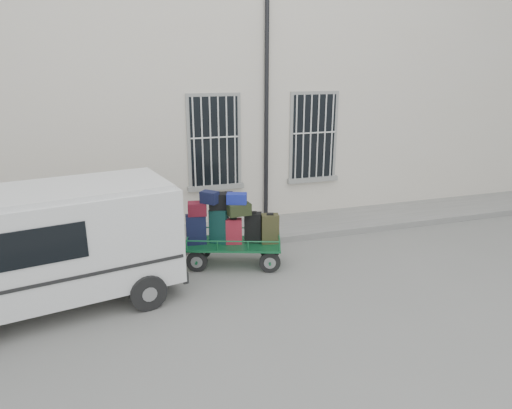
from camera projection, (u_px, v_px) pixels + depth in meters
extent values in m
plane|color=slate|center=(268.00, 271.00, 9.41)|extent=(80.00, 80.00, 0.00)
cube|color=beige|center=(208.00, 103.00, 13.55)|extent=(24.00, 5.00, 6.00)
cylinder|color=black|center=(266.00, 118.00, 11.53)|extent=(0.11, 0.11, 5.60)
cube|color=black|center=(214.00, 142.00, 11.35)|extent=(1.20, 0.08, 2.20)
cube|color=gray|center=(216.00, 187.00, 11.67)|extent=(1.45, 0.22, 0.12)
cube|color=black|center=(313.00, 137.00, 12.14)|extent=(1.20, 0.08, 2.20)
cube|color=gray|center=(312.00, 179.00, 12.46)|extent=(1.45, 0.22, 0.12)
cube|color=slate|center=(239.00, 232.00, 11.39)|extent=(24.00, 1.70, 0.15)
cylinder|color=black|center=(197.00, 262.00, 9.32)|extent=(0.43, 0.20, 0.44)
cylinder|color=gray|center=(197.00, 262.00, 9.32)|extent=(0.25, 0.16, 0.24)
cylinder|color=black|center=(201.00, 249.00, 9.96)|extent=(0.43, 0.20, 0.44)
cylinder|color=gray|center=(201.00, 249.00, 9.96)|extent=(0.25, 0.16, 0.24)
cylinder|color=black|center=(270.00, 263.00, 9.28)|extent=(0.43, 0.20, 0.44)
cylinder|color=gray|center=(270.00, 263.00, 9.28)|extent=(0.25, 0.16, 0.24)
cylinder|color=black|center=(270.00, 250.00, 9.91)|extent=(0.43, 0.20, 0.44)
cylinder|color=gray|center=(270.00, 250.00, 9.91)|extent=(0.25, 0.16, 0.24)
cube|color=#155E33|center=(234.00, 244.00, 9.54)|extent=(2.12, 1.48, 0.04)
cylinder|color=#155E33|center=(178.00, 237.00, 9.53)|extent=(0.25, 0.12, 0.49)
cube|color=#111733|center=(196.00, 229.00, 9.43)|extent=(0.42, 0.27, 0.62)
cube|color=black|center=(195.00, 214.00, 9.34)|extent=(0.19, 0.17, 0.03)
cube|color=#0D302C|center=(219.00, 226.00, 9.46)|extent=(0.42, 0.38, 0.72)
cube|color=black|center=(219.00, 209.00, 9.35)|extent=(0.17, 0.14, 0.03)
cube|color=maroon|center=(234.00, 231.00, 9.44)|extent=(0.37, 0.26, 0.54)
cube|color=black|center=(234.00, 218.00, 9.35)|extent=(0.16, 0.13, 0.03)
cube|color=black|center=(253.00, 227.00, 9.53)|extent=(0.40, 0.33, 0.64)
cube|color=black|center=(253.00, 212.00, 9.43)|extent=(0.17, 0.15, 0.03)
cube|color=#2C2B16|center=(270.00, 229.00, 9.47)|extent=(0.40, 0.30, 0.62)
cube|color=black|center=(270.00, 214.00, 9.38)|extent=(0.17, 0.16, 0.03)
cube|color=#5E1213|center=(197.00, 209.00, 9.32)|extent=(0.42, 0.35, 0.27)
cube|color=black|center=(221.00, 201.00, 9.36)|extent=(0.55, 0.37, 0.33)
cube|color=#262D16|center=(239.00, 209.00, 9.26)|extent=(0.48, 0.29, 0.24)
cube|color=#111733|center=(209.00, 197.00, 9.21)|extent=(0.40, 0.40, 0.24)
cube|color=navy|center=(237.00, 198.00, 9.21)|extent=(0.45, 0.36, 0.21)
cube|color=white|center=(50.00, 242.00, 7.68)|extent=(4.41, 2.57, 1.69)
cube|color=white|center=(43.00, 192.00, 7.43)|extent=(4.20, 2.40, 0.09)
cube|color=black|center=(12.00, 251.00, 6.59)|extent=(2.03, 0.45, 0.58)
cube|color=black|center=(168.00, 208.00, 8.57)|extent=(0.30, 1.30, 0.52)
cube|color=black|center=(170.00, 261.00, 8.88)|extent=(0.44, 1.72, 0.21)
cube|color=white|center=(171.00, 251.00, 8.84)|extent=(0.11, 0.39, 0.11)
cylinder|color=black|center=(148.00, 292.00, 7.86)|extent=(0.67, 0.33, 0.64)
cylinder|color=black|center=(123.00, 257.00, 9.30)|extent=(0.67, 0.33, 0.64)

